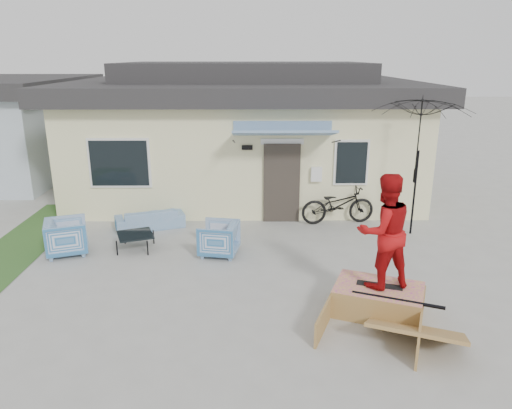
{
  "coord_description": "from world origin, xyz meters",
  "views": [
    {
      "loc": [
        0.2,
        -7.63,
        4.24
      ],
      "look_at": [
        0.3,
        1.8,
        1.3
      ],
      "focal_mm": 33.49,
      "sensor_mm": 36.0,
      "label": 1
    }
  ],
  "objects_px": {
    "armchair_right": "(219,237)",
    "coffee_table": "(136,242)",
    "armchair_left": "(67,235)",
    "skater": "(384,230)",
    "patio_umbrella": "(417,165)",
    "bicycle": "(338,201)",
    "loveseat": "(150,215)",
    "skateboard": "(380,285)",
    "skate_ramp": "(378,300)"
  },
  "relations": [
    {
      "from": "armchair_right",
      "to": "coffee_table",
      "type": "bearing_deg",
      "value": -89.12
    },
    {
      "from": "armchair_right",
      "to": "coffee_table",
      "type": "height_order",
      "value": "armchair_right"
    },
    {
      "from": "armchair_left",
      "to": "skater",
      "type": "distance_m",
      "value": 6.9
    },
    {
      "from": "armchair_left",
      "to": "patio_umbrella",
      "type": "height_order",
      "value": "patio_umbrella"
    },
    {
      "from": "armchair_left",
      "to": "coffee_table",
      "type": "relative_size",
      "value": 1.16
    },
    {
      "from": "armchair_right",
      "to": "bicycle",
      "type": "height_order",
      "value": "bicycle"
    },
    {
      "from": "coffee_table",
      "to": "bicycle",
      "type": "xyz_separation_m",
      "value": [
        4.92,
        1.76,
        0.43
      ]
    },
    {
      "from": "loveseat",
      "to": "skater",
      "type": "relative_size",
      "value": 0.88
    },
    {
      "from": "bicycle",
      "to": "skater",
      "type": "bearing_deg",
      "value": 171.64
    },
    {
      "from": "coffee_table",
      "to": "skateboard",
      "type": "distance_m",
      "value": 5.61
    },
    {
      "from": "skateboard",
      "to": "skater",
      "type": "bearing_deg",
      "value": -71.8
    },
    {
      "from": "coffee_table",
      "to": "bicycle",
      "type": "relative_size",
      "value": 0.39
    },
    {
      "from": "loveseat",
      "to": "skateboard",
      "type": "xyz_separation_m",
      "value": [
        4.8,
        -4.27,
        0.17
      ]
    },
    {
      "from": "loveseat",
      "to": "bicycle",
      "type": "distance_m",
      "value": 4.9
    },
    {
      "from": "armchair_left",
      "to": "skateboard",
      "type": "xyz_separation_m",
      "value": [
        6.3,
        -2.61,
        0.07
      ]
    },
    {
      "from": "armchair_right",
      "to": "bicycle",
      "type": "xyz_separation_m",
      "value": [
        3.0,
        2.07,
        0.21
      ]
    },
    {
      "from": "patio_umbrella",
      "to": "armchair_left",
      "type": "bearing_deg",
      "value": -171.71
    },
    {
      "from": "armchair_right",
      "to": "bicycle",
      "type": "bearing_deg",
      "value": 134.74
    },
    {
      "from": "patio_umbrella",
      "to": "skateboard",
      "type": "height_order",
      "value": "patio_umbrella"
    },
    {
      "from": "armchair_right",
      "to": "coffee_table",
      "type": "relative_size",
      "value": 1.09
    },
    {
      "from": "loveseat",
      "to": "patio_umbrella",
      "type": "relative_size",
      "value": 0.66
    },
    {
      "from": "skater",
      "to": "coffee_table",
      "type": "bearing_deg",
      "value": -44.99
    },
    {
      "from": "bicycle",
      "to": "coffee_table",
      "type": "bearing_deg",
      "value": 102.33
    },
    {
      "from": "loveseat",
      "to": "armchair_right",
      "type": "xyz_separation_m",
      "value": [
        1.88,
        -1.76,
        0.08
      ]
    },
    {
      "from": "loveseat",
      "to": "skate_ramp",
      "type": "relative_size",
      "value": 0.89
    },
    {
      "from": "bicycle",
      "to": "skate_ramp",
      "type": "height_order",
      "value": "bicycle"
    },
    {
      "from": "armchair_right",
      "to": "patio_umbrella",
      "type": "distance_m",
      "value": 5.05
    },
    {
      "from": "armchair_right",
      "to": "patio_umbrella",
      "type": "bearing_deg",
      "value": 115.22
    },
    {
      "from": "bicycle",
      "to": "skateboard",
      "type": "height_order",
      "value": "bicycle"
    },
    {
      "from": "patio_umbrella",
      "to": "skater",
      "type": "xyz_separation_m",
      "value": [
        -1.79,
        -3.78,
        -0.24
      ]
    },
    {
      "from": "skate_ramp",
      "to": "skater",
      "type": "bearing_deg",
      "value": 90.0
    },
    {
      "from": "loveseat",
      "to": "skater",
      "type": "distance_m",
      "value": 6.53
    },
    {
      "from": "loveseat",
      "to": "bicycle",
      "type": "relative_size",
      "value": 0.89
    },
    {
      "from": "coffee_table",
      "to": "patio_umbrella",
      "type": "xyz_separation_m",
      "value": [
        6.62,
        0.95,
        1.56
      ]
    },
    {
      "from": "coffee_table",
      "to": "patio_umbrella",
      "type": "distance_m",
      "value": 6.87
    },
    {
      "from": "armchair_right",
      "to": "bicycle",
      "type": "distance_m",
      "value": 3.65
    },
    {
      "from": "skate_ramp",
      "to": "skateboard",
      "type": "relative_size",
      "value": 2.53
    },
    {
      "from": "coffee_table",
      "to": "skate_ramp",
      "type": "height_order",
      "value": "skate_ramp"
    },
    {
      "from": "armchair_left",
      "to": "armchair_right",
      "type": "relative_size",
      "value": 1.06
    },
    {
      "from": "skate_ramp",
      "to": "skateboard",
      "type": "xyz_separation_m",
      "value": [
        0.02,
        0.04,
        0.27
      ]
    },
    {
      "from": "loveseat",
      "to": "armchair_left",
      "type": "height_order",
      "value": "armchair_left"
    },
    {
      "from": "armchair_right",
      "to": "skateboard",
      "type": "xyz_separation_m",
      "value": [
        2.91,
        -2.52,
        0.09
      ]
    },
    {
      "from": "coffee_table",
      "to": "armchair_left",
      "type": "bearing_deg",
      "value": -171.31
    },
    {
      "from": "patio_umbrella",
      "to": "skate_ramp",
      "type": "xyz_separation_m",
      "value": [
        -1.8,
        -3.83,
        -1.51
      ]
    },
    {
      "from": "armchair_right",
      "to": "skater",
      "type": "relative_size",
      "value": 0.42
    },
    {
      "from": "loveseat",
      "to": "coffee_table",
      "type": "height_order",
      "value": "loveseat"
    },
    {
      "from": "armchair_left",
      "to": "coffee_table",
      "type": "xyz_separation_m",
      "value": [
        1.46,
        0.22,
        -0.25
      ]
    },
    {
      "from": "bicycle",
      "to": "skater",
      "type": "relative_size",
      "value": 0.99
    },
    {
      "from": "loveseat",
      "to": "patio_umbrella",
      "type": "distance_m",
      "value": 6.75
    },
    {
      "from": "coffee_table",
      "to": "skater",
      "type": "bearing_deg",
      "value": -30.32
    }
  ]
}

